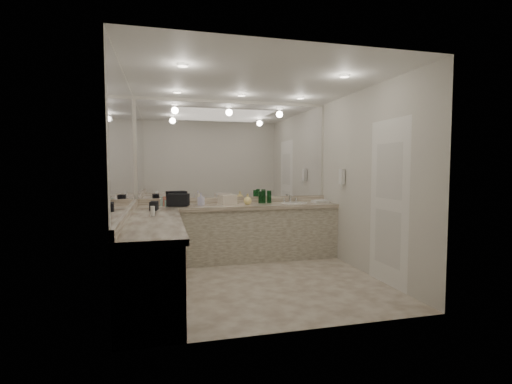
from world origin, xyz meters
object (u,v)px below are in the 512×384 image
object	(u,v)px
sink	(294,203)
soap_bottle_a	(199,198)
black_toiletry_bag	(178,200)
wall_phone	(342,177)
soap_bottle_c	(248,199)
hand_towel	(320,201)
cream_cosmetic_case	(227,199)
soap_bottle_b	(201,199)

from	to	relation	value
sink	soap_bottle_a	bearing A→B (deg)	176.75
black_toiletry_bag	sink	bearing A→B (deg)	1.15
wall_phone	black_toiletry_bag	world-z (taller)	wall_phone
black_toiletry_bag	soap_bottle_a	world-z (taller)	soap_bottle_a
sink	soap_bottle_c	distance (m)	0.81
hand_towel	black_toiletry_bag	bearing A→B (deg)	-179.27
cream_cosmetic_case	soap_bottle_b	size ratio (longest dim) A/B	1.38
black_toiletry_bag	cream_cosmetic_case	bearing A→B (deg)	8.86
cream_cosmetic_case	hand_towel	distance (m)	1.58
sink	black_toiletry_bag	world-z (taller)	black_toiletry_bag
soap_bottle_a	soap_bottle_b	distance (m)	0.08
soap_bottle_a	soap_bottle_b	size ratio (longest dim) A/B	1.08
cream_cosmetic_case	hand_towel	xyz separation A→B (m)	(1.58, -0.09, -0.06)
sink	soap_bottle_a	world-z (taller)	soap_bottle_a
sink	black_toiletry_bag	distance (m)	1.90
soap_bottle_a	soap_bottle_c	size ratio (longest dim) A/B	1.24
wall_phone	black_toiletry_bag	bearing A→B (deg)	169.55
sink	soap_bottle_c	world-z (taller)	soap_bottle_c
wall_phone	soap_bottle_b	distance (m)	2.24
hand_towel	soap_bottle_b	bearing A→B (deg)	179.29
sink	cream_cosmetic_case	bearing A→B (deg)	175.68
black_toiletry_bag	cream_cosmetic_case	distance (m)	0.79
wall_phone	soap_bottle_c	size ratio (longest dim) A/B	1.39
wall_phone	black_toiletry_bag	distance (m)	2.57
wall_phone	cream_cosmetic_case	bearing A→B (deg)	161.25
wall_phone	soap_bottle_c	bearing A→B (deg)	160.99
soap_bottle_b	hand_towel	bearing A→B (deg)	-0.71
soap_bottle_a	black_toiletry_bag	bearing A→B (deg)	-158.89
wall_phone	soap_bottle_a	world-z (taller)	wall_phone
cream_cosmetic_case	soap_bottle_b	xyz separation A→B (m)	(-0.43, -0.07, 0.02)
soap_bottle_b	cream_cosmetic_case	bearing A→B (deg)	8.86
soap_bottle_a	cream_cosmetic_case	bearing A→B (deg)	-0.61
wall_phone	hand_towel	bearing A→B (deg)	105.92
black_toiletry_bag	soap_bottle_c	distance (m)	1.10
sink	cream_cosmetic_case	xyz separation A→B (m)	(-1.12, 0.08, 0.08)
cream_cosmetic_case	soap_bottle_a	size ratio (longest dim) A/B	1.28
soap_bottle_c	soap_bottle_b	bearing A→B (deg)	177.51
cream_cosmetic_case	soap_bottle_c	xyz separation A→B (m)	(0.31, -0.10, 0.01)
sink	wall_phone	bearing A→B (deg)	-39.57
soap_bottle_a	soap_bottle_c	bearing A→B (deg)	-7.72
wall_phone	soap_bottle_c	world-z (taller)	wall_phone
sink	soap_bottle_a	distance (m)	1.58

